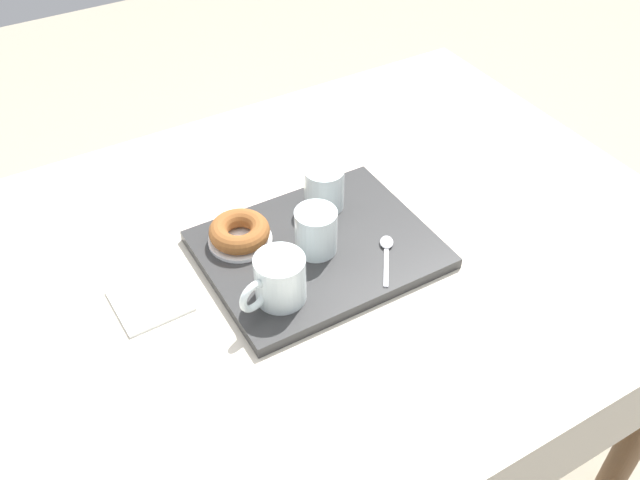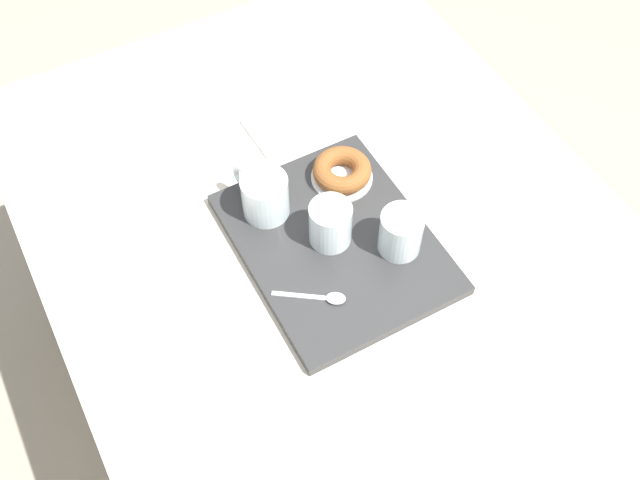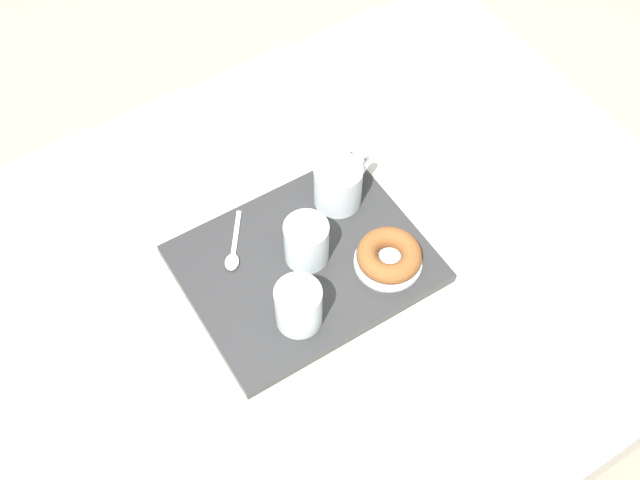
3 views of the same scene
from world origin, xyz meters
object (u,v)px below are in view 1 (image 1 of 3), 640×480
donut_plate_left (240,240)px  teaspoon_near (386,248)px  tea_mug_left (279,280)px  water_glass_far (324,190)px  water_glass_near (316,232)px  sugar_donut_left (239,231)px  serving_tray (317,250)px  paper_napkin (150,300)px  dining_table (315,285)px

donut_plate_left → teaspoon_near: teaspoon_near is taller
tea_mug_left → water_glass_far: same height
water_glass_near → water_glass_far: bearing=-127.3°
sugar_donut_left → water_glass_near: bearing=141.7°
serving_tray → tea_mug_left: tea_mug_left is taller
water_glass_near → sugar_donut_left: size_ratio=0.77×
water_glass_far → paper_napkin: 0.38m
donut_plate_left → paper_napkin: donut_plate_left is taller
serving_tray → dining_table: bearing=-96.8°
teaspoon_near → paper_napkin: size_ratio=0.95×
dining_table → serving_tray: size_ratio=3.46×
tea_mug_left → water_glass_near: (-0.11, -0.07, -0.00)m
serving_tray → water_glass_far: bearing=-126.6°
teaspoon_near → water_glass_near: bearing=93.6°
water_glass_far → donut_plate_left: water_glass_far is taller
serving_tray → water_glass_near: size_ratio=4.75×
dining_table → tea_mug_left: tea_mug_left is taller
serving_tray → water_glass_far: water_glass_far is taller
serving_tray → teaspoon_near: bearing=144.6°
teaspoon_near → donut_plate_left: bearing=89.9°
water_glass_far → sugar_donut_left: size_ratio=0.77×
donut_plate_left → serving_tray: bearing=145.4°
water_glass_near → water_glass_far: (-0.07, -0.10, -0.00)m
water_glass_near → donut_plate_left: bearing=-38.3°
tea_mug_left → donut_plate_left: (-0.00, -0.16, -0.04)m
tea_mug_left → dining_table: bearing=-142.1°
tea_mug_left → paper_napkin: size_ratio=1.07×
water_glass_near → sugar_donut_left: (0.11, -0.09, -0.01)m
dining_table → donut_plate_left: donut_plate_left is taller
dining_table → teaspoon_near: 0.17m
serving_tray → sugar_donut_left: bearing=-34.6°
dining_table → teaspoon_near: size_ratio=12.37×
serving_tray → water_glass_near: 0.05m
water_glass_near → paper_napkin: 0.30m
serving_tray → paper_napkin: bearing=-7.7°
water_glass_near → donut_plate_left: (0.11, -0.09, -0.04)m
serving_tray → teaspoon_near: size_ratio=3.57×
tea_mug_left → water_glass_far: size_ratio=1.50×
water_glass_far → donut_plate_left: (0.18, 0.01, -0.03)m
dining_table → water_glass_near: (0.01, 0.02, 0.15)m
dining_table → serving_tray: 0.10m
water_glass_far → teaspoon_near: water_glass_far is taller
serving_tray → tea_mug_left: size_ratio=3.17×
dining_table → teaspoon_near: bearing=139.3°
teaspoon_near → paper_napkin: teaspoon_near is taller
sugar_donut_left → paper_napkin: 0.20m
donut_plate_left → sugar_donut_left: bearing=0.0°
water_glass_near → tea_mug_left: bearing=33.3°
dining_table → water_glass_far: size_ratio=16.44×
donut_plate_left → teaspoon_near: bearing=145.0°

